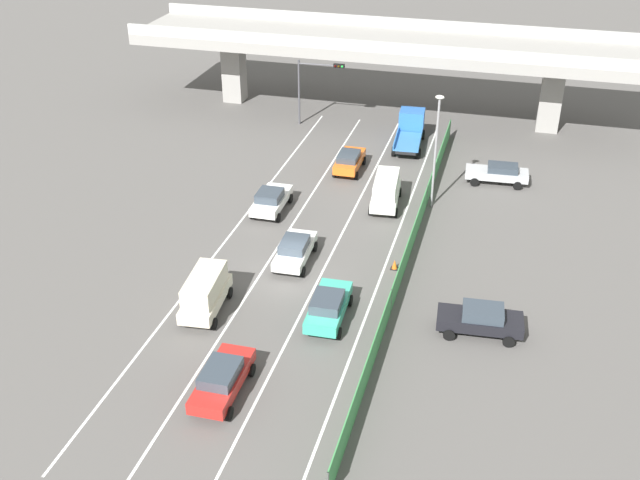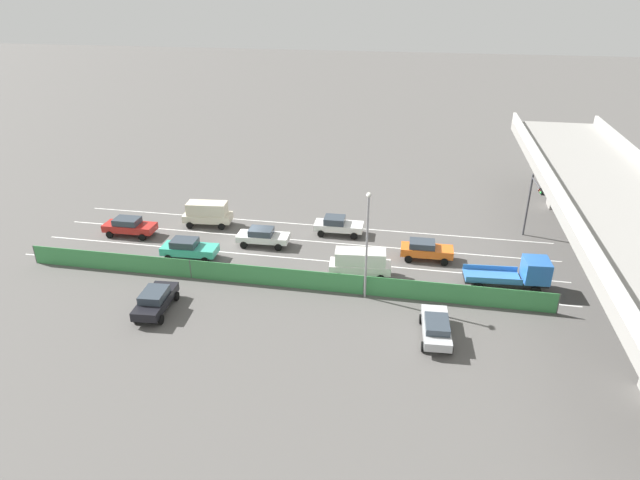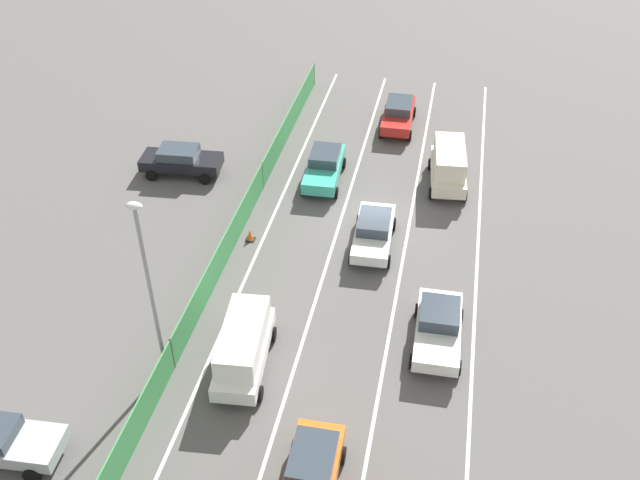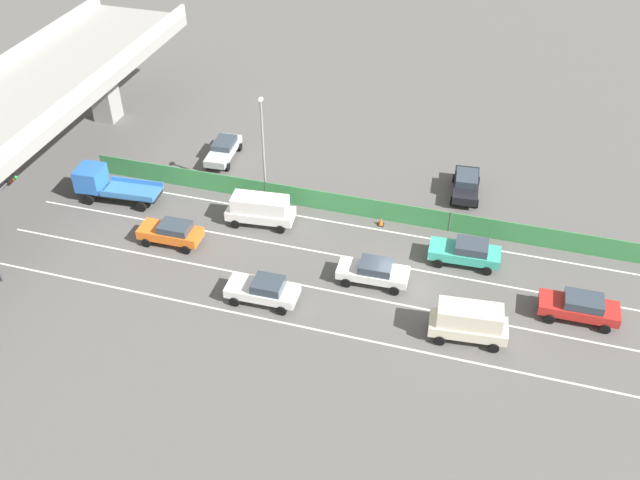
% 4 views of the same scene
% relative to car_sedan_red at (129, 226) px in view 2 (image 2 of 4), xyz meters
% --- Properties ---
extents(ground_plane, '(300.00, 300.00, 0.00)m').
position_rel_car_sedan_red_xyz_m(ground_plane, '(-0.06, 11.10, -0.92)').
color(ground_plane, '#565451').
extents(lane_line_left_edge, '(0.14, 44.70, 0.01)m').
position_rel_car_sedan_red_xyz_m(lane_line_left_edge, '(-5.38, 15.45, -0.92)').
color(lane_line_left_edge, silver).
rests_on(lane_line_left_edge, ground).
extents(lane_line_mid_left, '(0.14, 44.70, 0.01)m').
position_rel_car_sedan_red_xyz_m(lane_line_mid_left, '(-1.83, 15.45, -0.92)').
color(lane_line_mid_left, silver).
rests_on(lane_line_mid_left, ground).
extents(lane_line_mid_right, '(0.14, 44.70, 0.01)m').
position_rel_car_sedan_red_xyz_m(lane_line_mid_right, '(1.71, 15.45, -0.92)').
color(lane_line_mid_right, silver).
rests_on(lane_line_mid_right, ground).
extents(lane_line_right_edge, '(0.14, 44.70, 0.01)m').
position_rel_car_sedan_red_xyz_m(lane_line_right_edge, '(5.26, 15.45, -0.92)').
color(lane_line_right_edge, silver).
rests_on(lane_line_right_edge, ground).
extents(elevated_overpass, '(45.53, 8.91, 7.81)m').
position_rel_car_sedan_red_xyz_m(elevated_overpass, '(-0.06, 39.80, 5.25)').
color(elevated_overpass, gray).
rests_on(elevated_overpass, ground).
extents(green_fence, '(0.10, 40.80, 1.58)m').
position_rel_car_sedan_red_xyz_m(green_fence, '(6.50, 15.45, -0.13)').
color(green_fence, '#3D8E4C').
rests_on(green_fence, ground).
extents(car_sedan_red, '(2.07, 4.69, 1.66)m').
position_rel_car_sedan_red_xyz_m(car_sedan_red, '(0.00, 0.00, 0.00)').
color(car_sedan_red, red).
rests_on(car_sedan_red, ground).
extents(car_taxi_orange, '(1.98, 4.31, 1.65)m').
position_rel_car_sedan_red_xyz_m(car_taxi_orange, '(-0.15, 26.60, -0.00)').
color(car_taxi_orange, orange).
rests_on(car_taxi_orange, ground).
extents(car_hatchback_white, '(2.12, 4.58, 1.59)m').
position_rel_car_sedan_red_xyz_m(car_hatchback_white, '(-0.24, 12.53, -0.04)').
color(car_hatchback_white, silver).
rests_on(car_hatchback_white, ground).
extents(car_sedan_white, '(2.14, 4.48, 1.65)m').
position_rel_car_sedan_red_xyz_m(car_sedan_white, '(-3.84, 18.62, -0.03)').
color(car_sedan_white, white).
rests_on(car_sedan_white, ground).
extents(car_taxi_teal, '(2.17, 4.69, 1.69)m').
position_rel_car_sedan_red_xyz_m(car_taxi_teal, '(3.32, 7.15, 0.01)').
color(car_taxi_teal, teal).
rests_on(car_taxi_teal, ground).
extents(car_van_cream, '(2.37, 4.64, 2.31)m').
position_rel_car_sedan_red_xyz_m(car_van_cream, '(-3.47, 6.20, 0.37)').
color(car_van_cream, beige).
rests_on(car_van_cream, ground).
extents(car_van_white, '(2.35, 4.91, 2.19)m').
position_rel_car_sedan_red_xyz_m(car_van_white, '(3.68, 21.59, 0.32)').
color(car_van_white, silver).
rests_on(car_van_white, ground).
extents(flatbed_truck_blue, '(2.67, 6.20, 2.49)m').
position_rel_car_sedan_red_xyz_m(flatbed_truck_blue, '(3.41, 33.69, 0.36)').
color(flatbed_truck_blue, black).
rests_on(flatbed_truck_blue, ground).
extents(parked_sedan_dark, '(4.65, 2.31, 1.65)m').
position_rel_car_sedan_red_xyz_m(parked_sedan_dark, '(11.42, 8.14, -0.01)').
color(parked_sedan_dark, black).
rests_on(parked_sedan_dark, ground).
extents(parked_wagon_silver, '(4.70, 2.17, 1.50)m').
position_rel_car_sedan_red_xyz_m(parked_wagon_silver, '(11.08, 27.44, -0.06)').
color(parked_wagon_silver, '#B2B5B7').
rests_on(parked_wagon_silver, ground).
extents(traffic_light, '(4.11, 0.46, 5.80)m').
position_rel_car_sedan_red_xyz_m(traffic_light, '(-5.41, 35.43, 3.20)').
color(traffic_light, '#47474C').
rests_on(traffic_light, ground).
extents(street_lamp, '(0.60, 0.36, 8.16)m').
position_rel_car_sedan_red_xyz_m(street_lamp, '(6.83, 22.35, 3.95)').
color(street_lamp, gray).
rests_on(street_lamp, ground).
extents(traffic_cone, '(0.47, 0.47, 0.61)m').
position_rel_car_sedan_red_xyz_m(traffic_cone, '(5.86, 13.38, -0.64)').
color(traffic_cone, orange).
rests_on(traffic_cone, ground).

